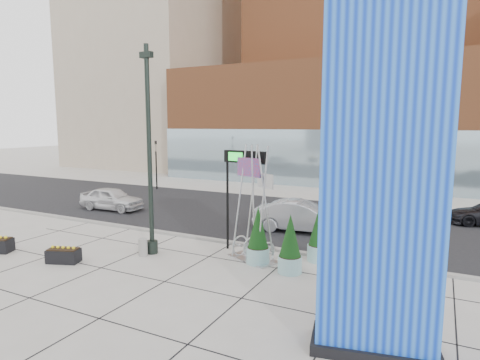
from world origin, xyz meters
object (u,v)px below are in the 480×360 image
at_px(lamp_post, 150,171).
at_px(public_art_sculpture, 254,230).
at_px(overhead_street_sign, 243,165).
at_px(car_white_west, 112,199).
at_px(car_silver_mid, 301,217).
at_px(concrete_bollard, 143,247).
at_px(blue_pylon, 383,156).

bearing_deg(lamp_post, public_art_sculpture, 15.88).
bearing_deg(lamp_post, overhead_street_sign, 31.34).
bearing_deg(public_art_sculpture, car_white_west, -178.40).
bearing_deg(public_art_sculpture, overhead_street_sign, 159.85).
bearing_deg(car_silver_mid, concrete_bollard, 137.15).
height_order(public_art_sculpture, concrete_bollard, public_art_sculpture).
height_order(lamp_post, car_white_west, lamp_post).
xyz_separation_m(concrete_bollard, car_white_west, (-7.79, 6.21, 0.36)).
height_order(blue_pylon, lamp_post, blue_pylon).
distance_m(lamp_post, public_art_sculpture, 4.93).
xyz_separation_m(lamp_post, public_art_sculpture, (4.20, 1.19, -2.30)).
bearing_deg(car_silver_mid, public_art_sculpture, 168.30).
relative_size(public_art_sculpture, car_white_west, 1.11).
bearing_deg(car_white_west, blue_pylon, -121.67).
bearing_deg(blue_pylon, car_white_west, 140.75).
relative_size(lamp_post, public_art_sculpture, 1.84).
xyz_separation_m(concrete_bollard, overhead_street_sign, (3.43, 2.45, 3.38)).
height_order(blue_pylon, overhead_street_sign, blue_pylon).
relative_size(blue_pylon, car_silver_mid, 2.06).
bearing_deg(lamp_post, car_white_west, 143.94).
bearing_deg(public_art_sculpture, car_silver_mid, 108.08).
xyz_separation_m(blue_pylon, car_white_west, (-17.50, 9.29, -4.02)).
bearing_deg(lamp_post, blue_pylon, -20.19).
distance_m(blue_pylon, car_silver_mid, 11.62).
bearing_deg(blue_pylon, public_art_sculpture, 127.48).
bearing_deg(concrete_bollard, lamp_post, 73.56).
distance_m(lamp_post, car_silver_mid, 8.16).
relative_size(blue_pylon, car_white_west, 2.32).
distance_m(lamp_post, car_white_west, 10.19).
bearing_deg(overhead_street_sign, car_white_west, 170.41).
relative_size(blue_pylon, lamp_post, 1.14).
xyz_separation_m(blue_pylon, public_art_sculpture, (-5.38, 4.72, -3.51)).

